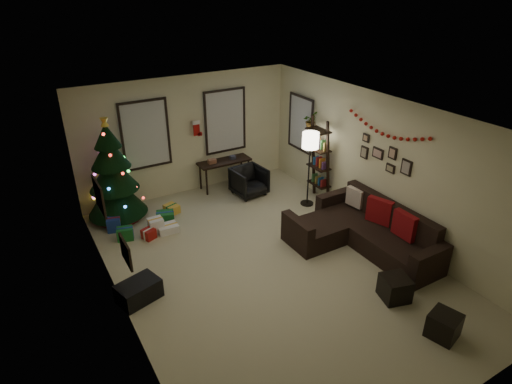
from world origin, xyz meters
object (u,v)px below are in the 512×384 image
christmas_tree (113,177)px  bookshelf (320,161)px  desk_chair (249,181)px  sofa (362,232)px  desk (224,164)px

christmas_tree → bookshelf: size_ratio=1.17×
desk_chair → sofa: bearing=-80.5°
desk → desk_chair: 0.77m
desk → desk_chair: size_ratio=1.91×
christmas_tree → desk_chair: (2.90, -0.47, -0.60)m
sofa → desk_chair: bearing=104.9°
desk_chair → desk: bearing=109.6°
desk → desk_chair: bearing=-65.0°
desk → desk_chair: (0.30, -0.65, -0.27)m
desk → desk_chair: desk is taller
sofa → desk_chair: (-0.78, 2.93, 0.06)m
christmas_tree → desk: size_ratio=1.78×
sofa → bookshelf: (0.45, 1.94, 0.65)m
sofa → desk: size_ratio=2.08×
christmas_tree → desk: (2.60, 0.18, -0.33)m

